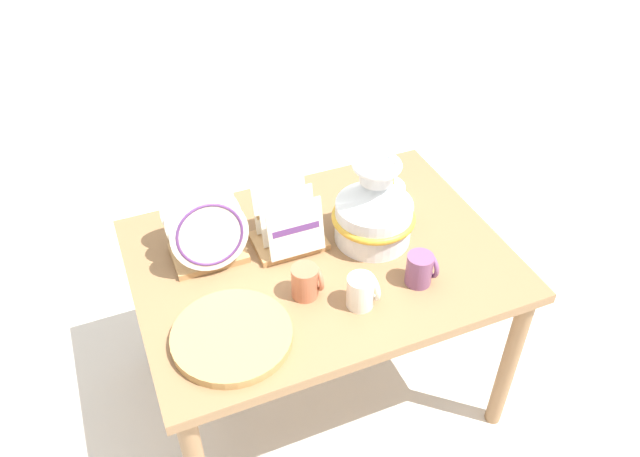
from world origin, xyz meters
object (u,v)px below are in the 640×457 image
object	(u,v)px
dish_rack_square_plates	(288,229)
wicker_charger_stack	(232,336)
ceramic_vase	(374,208)
mug_terracotta_glaze	(306,281)
mug_cream_glaze	(362,291)
fruit_bowl	(384,190)
dish_rack_round_plates	(207,234)
mug_plum_glaze	(421,269)

from	to	relation	value
dish_rack_square_plates	wicker_charger_stack	size ratio (longest dim) A/B	0.68
ceramic_vase	mug_terracotta_glaze	distance (m)	0.33
ceramic_vase	mug_cream_glaze	xyz separation A→B (m)	(-0.16, -0.25, -0.07)
mug_terracotta_glaze	fruit_bowl	world-z (taller)	mug_terracotta_glaze
dish_rack_square_plates	wicker_charger_stack	distance (m)	0.42
dish_rack_round_plates	mug_plum_glaze	bearing A→B (deg)	-31.67
mug_cream_glaze	ceramic_vase	bearing A→B (deg)	57.77
dish_rack_square_plates	mug_terracotta_glaze	size ratio (longest dim) A/B	2.19
mug_cream_glaze	dish_rack_square_plates	bearing A→B (deg)	107.13
mug_terracotta_glaze	mug_cream_glaze	bearing A→B (deg)	-36.49
wicker_charger_stack	dish_rack_round_plates	bearing A→B (deg)	85.21
dish_rack_square_plates	dish_rack_round_plates	bearing A→B (deg)	173.43
dish_rack_square_plates	mug_terracotta_glaze	xyz separation A→B (m)	(-0.03, -0.23, -0.01)
dish_rack_round_plates	mug_terracotta_glaze	world-z (taller)	dish_rack_round_plates
ceramic_vase	dish_rack_square_plates	xyz separation A→B (m)	(-0.26, 0.08, -0.06)
wicker_charger_stack	fruit_bowl	xyz separation A→B (m)	(0.67, 0.42, 0.02)
mug_terracotta_glaze	mug_cream_glaze	xyz separation A→B (m)	(0.13, -0.10, 0.00)
mug_plum_glaze	mug_cream_glaze	xyz separation A→B (m)	(-0.20, -0.02, 0.00)
ceramic_vase	mug_cream_glaze	world-z (taller)	ceramic_vase
ceramic_vase	dish_rack_round_plates	world-z (taller)	ceramic_vase
dish_rack_round_plates	wicker_charger_stack	bearing A→B (deg)	-94.79
dish_rack_round_plates	mug_cream_glaze	xyz separation A→B (m)	(0.35, -0.36, -0.05)
dish_rack_square_plates	mug_cream_glaze	distance (m)	0.34
dish_rack_round_plates	dish_rack_square_plates	world-z (taller)	dish_rack_round_plates
mug_terracotta_glaze	fruit_bowl	xyz separation A→B (m)	(0.42, 0.33, -0.02)
fruit_bowl	wicker_charger_stack	bearing A→B (deg)	-148.18
mug_cream_glaze	fruit_bowl	world-z (taller)	mug_cream_glaze
ceramic_vase	mug_plum_glaze	xyz separation A→B (m)	(0.04, -0.23, -0.07)
mug_terracotta_glaze	wicker_charger_stack	bearing A→B (deg)	-161.77
mug_plum_glaze	wicker_charger_stack	bearing A→B (deg)	-179.80
ceramic_vase	dish_rack_square_plates	size ratio (longest dim) A/B	1.32
wicker_charger_stack	mug_plum_glaze	bearing A→B (deg)	0.20
dish_rack_round_plates	wicker_charger_stack	distance (m)	0.35
wicker_charger_stack	fruit_bowl	size ratio (longest dim) A/B	2.18
mug_cream_glaze	fruit_bowl	size ratio (longest dim) A/B	0.67
mug_plum_glaze	fruit_bowl	distance (m)	0.42
ceramic_vase	dish_rack_round_plates	bearing A→B (deg)	168.19
dish_rack_round_plates	mug_cream_glaze	distance (m)	0.50
ceramic_vase	mug_plum_glaze	world-z (taller)	ceramic_vase
ceramic_vase	mug_terracotta_glaze	world-z (taller)	ceramic_vase
ceramic_vase	fruit_bowl	bearing A→B (deg)	53.90
ceramic_vase	mug_cream_glaze	size ratio (longest dim) A/B	2.88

